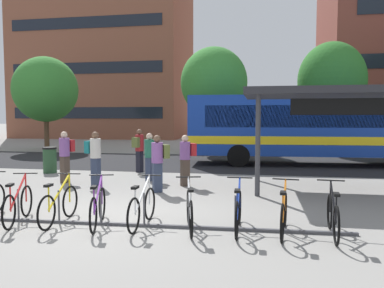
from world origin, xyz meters
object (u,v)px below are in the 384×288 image
at_px(commuter_navy_pack_6, 150,153).
at_px(street_tree_0, 214,82).
at_px(parked_bicycle_white_5, 142,208).
at_px(street_tree_2, 45,90).
at_px(commuter_red_pack_3, 65,153).
at_px(parked_bicycle_white_6, 190,211).
at_px(street_tree_3, 332,80).
at_px(trash_bin, 50,160).
at_px(parked_bicycle_purple_4, 98,208).
at_px(commuter_olive_pack_2, 158,159).
at_px(parked_bicycle_yellow_3, 59,205).
at_px(parked_bicycle_blue_7, 238,212).
at_px(commuter_red_pack_4, 186,157).
at_px(commuter_teal_pack_0, 95,155).
at_px(city_bus, 321,127).
at_px(parked_bicycle_black_9, 333,216).
at_px(transit_shelter, 339,96).
at_px(parked_bicycle_red_2, 18,205).
at_px(commuter_olive_pack_5, 139,148).
at_px(parked_bicycle_orange_8, 284,215).

bearing_deg(commuter_navy_pack_6, street_tree_0, -173.08).
distance_m(parked_bicycle_white_5, street_tree_2, 19.75).
relative_size(commuter_red_pack_3, commuter_navy_pack_6, 1.04).
xyz_separation_m(parked_bicycle_white_6, street_tree_2, (-12.53, 15.69, 3.63)).
height_order(commuter_red_pack_3, street_tree_3, street_tree_3).
bearing_deg(trash_bin, parked_bicycle_white_5, -47.67).
relative_size(parked_bicycle_purple_4, commuter_red_pack_3, 0.97).
xyz_separation_m(commuter_olive_pack_2, commuter_red_pack_3, (-3.53, 1.01, 0.03)).
height_order(parked_bicycle_yellow_3, parked_bicycle_blue_7, same).
xyz_separation_m(commuter_red_pack_4, trash_bin, (-5.90, 1.86, -0.43)).
relative_size(commuter_teal_pack_0, commuter_red_pack_3, 1.01).
xyz_separation_m(city_bus, parked_bicycle_black_9, (-1.45, -10.92, -1.39)).
bearing_deg(transit_shelter, parked_bicycle_red_2, -146.36).
height_order(parked_bicycle_red_2, commuter_olive_pack_5, commuter_olive_pack_5).
bearing_deg(commuter_teal_pack_0, parked_bicycle_yellow_3, -60.18).
height_order(parked_bicycle_red_2, commuter_navy_pack_6, commuter_navy_pack_6).
bearing_deg(street_tree_0, commuter_teal_pack_0, -101.72).
bearing_deg(parked_bicycle_yellow_3, street_tree_0, -7.08).
distance_m(commuter_red_pack_4, trash_bin, 6.20).
bearing_deg(parked_bicycle_red_2, commuter_red_pack_4, -44.50).
bearing_deg(street_tree_2, parked_bicycle_white_5, -53.55).
bearing_deg(parked_bicycle_red_2, parked_bicycle_white_6, -103.41).
relative_size(parked_bicycle_blue_7, commuter_red_pack_4, 1.05).
bearing_deg(parked_bicycle_orange_8, city_bus, -5.50).
bearing_deg(parked_bicycle_red_2, transit_shelter, -71.61).
bearing_deg(street_tree_3, commuter_red_pack_3, -130.78).
bearing_deg(commuter_teal_pack_0, parked_bicycle_white_5, -39.85).
distance_m(parked_bicycle_red_2, street_tree_3, 19.89).
relative_size(parked_bicycle_orange_8, street_tree_2, 0.28).
bearing_deg(parked_bicycle_orange_8, parked_bicycle_purple_4, 98.15).
relative_size(parked_bicycle_white_6, parked_bicycle_black_9, 0.98).
bearing_deg(parked_bicycle_black_9, parked_bicycle_white_6, 95.24).
height_order(parked_bicycle_white_5, commuter_olive_pack_5, commuter_olive_pack_5).
bearing_deg(parked_bicycle_yellow_3, trash_bin, 29.73).
height_order(commuter_red_pack_3, street_tree_2, street_tree_2).
distance_m(city_bus, parked_bicycle_white_6, 11.82).
bearing_deg(parked_bicycle_black_9, commuter_olive_pack_5, 44.04).
distance_m(parked_bicycle_black_9, transit_shelter, 5.40).
relative_size(parked_bicycle_red_2, parked_bicycle_blue_7, 0.97).
bearing_deg(parked_bicycle_orange_8, street_tree_0, 18.10).
bearing_deg(commuter_olive_pack_5, parked_bicycle_red_2, -165.86).
xyz_separation_m(parked_bicycle_white_5, street_tree_3, (6.60, 16.93, 4.04)).
height_order(transit_shelter, commuter_olive_pack_5, transit_shelter).
bearing_deg(commuter_teal_pack_0, parked_bicycle_black_9, -17.00).
bearing_deg(parked_bicycle_purple_4, parked_bicycle_white_6, -102.43).
height_order(parked_bicycle_red_2, parked_bicycle_white_5, same).
height_order(parked_bicycle_black_9, transit_shelter, transit_shelter).
distance_m(parked_bicycle_yellow_3, street_tree_2, 18.84).
bearing_deg(commuter_olive_pack_5, parked_bicycle_blue_7, -132.88).
xyz_separation_m(transit_shelter, commuter_red_pack_3, (-8.80, -0.20, -1.85)).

